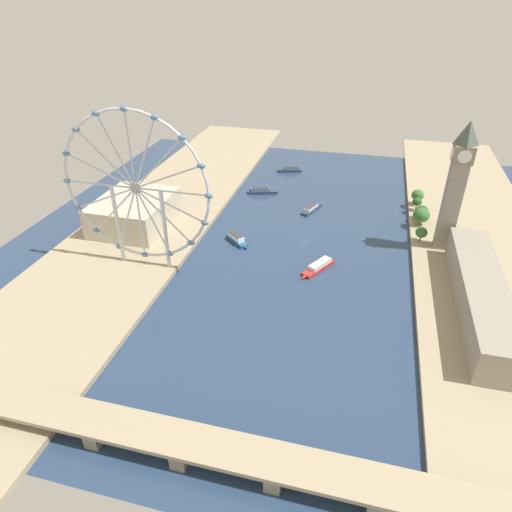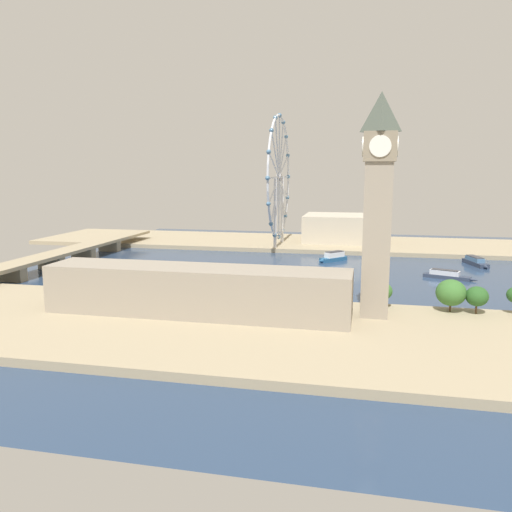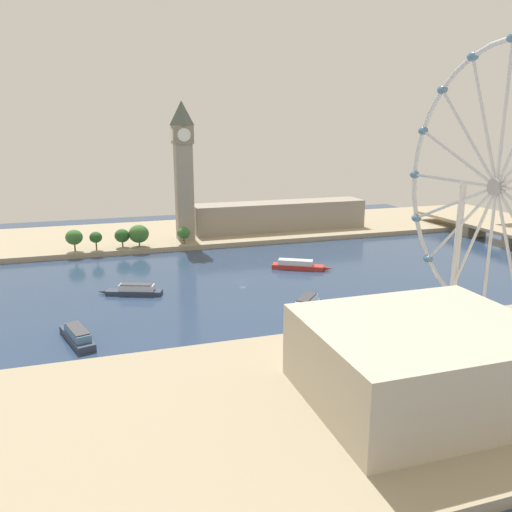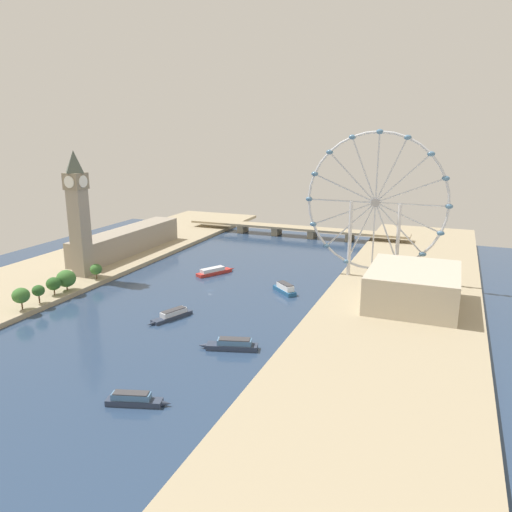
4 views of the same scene
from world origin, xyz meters
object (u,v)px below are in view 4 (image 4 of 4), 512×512
tour_boat_1 (172,315)px  tour_boat_4 (135,400)px  parliament_block (128,241)px  ferris_wheel (376,204)px  riverside_hall (413,287)px  clock_tower (78,212)px  river_bridge (294,229)px  tour_boat_3 (232,345)px  tour_boat_2 (214,271)px  tour_boat_0 (284,288)px

tour_boat_1 → tour_boat_4: bearing=42.9°
parliament_block → tour_boat_4: parliament_block is taller
parliament_block → tour_boat_1: (106.76, -108.40, -10.39)m
ferris_wheel → tour_boat_1: 150.91m
tour_boat_1 → riverside_hall: bearing=138.7°
clock_tower → river_bridge: (91.25, 189.89, -39.93)m
parliament_block → tour_boat_1: bearing=-45.4°
river_bridge → tour_boat_4: (35.96, -311.90, -4.93)m
tour_boat_3 → ferris_wheel: bearing=-124.2°
tour_boat_2 → tour_boat_1: bearing=-139.3°
tour_boat_3 → river_bridge: bearing=-95.1°
river_bridge → tour_boat_4: river_bridge is taller
parliament_block → tour_boat_1: size_ratio=4.24×
river_bridge → tour_boat_3: 258.78m
riverside_hall → tour_boat_2: (-137.53, 21.86, -11.52)m
clock_tower → ferris_wheel: 196.94m
parliament_block → riverside_hall: riverside_hall is taller
riverside_hall → tour_boat_1: bearing=-152.1°
ferris_wheel → river_bridge: 158.99m
ferris_wheel → tour_boat_0: 82.19m
tour_boat_2 → riverside_hall: bearing=-69.6°
ferris_wheel → tour_boat_3: size_ratio=3.44×
ferris_wheel → river_bridge: (-92.96, 120.49, -46.03)m
tour_boat_1 → tour_boat_2: bearing=-148.0°
river_bridge → tour_boat_0: (45.88, -165.23, -4.34)m
river_bridge → ferris_wheel: bearing=-52.4°
riverside_hall → parliament_block: bearing=168.9°
ferris_wheel → tour_boat_4: size_ratio=3.94×
tour_boat_4 → tour_boat_3: bearing=59.8°
riverside_hall → river_bridge: (-123.51, 166.50, -6.50)m
river_bridge → tour_boat_4: size_ratio=8.69×
tour_boat_0 → tour_boat_1: (-42.97, -65.07, -0.71)m
parliament_block → tour_boat_2: parliament_block is taller
riverside_hall → tour_boat_1: size_ratio=2.07×
parliament_block → river_bridge: 160.22m
tour_boat_2 → tour_boat_3: tour_boat_3 is taller
clock_tower → tour_boat_2: (77.22, 45.25, -44.95)m
ferris_wheel → tour_boat_1: (-90.04, -109.81, -51.08)m
clock_tower → river_bridge: size_ratio=0.39×
parliament_block → tour_boat_3: (153.44, -132.04, -10.13)m
parliament_block → tour_boat_2: size_ratio=4.06×
clock_tower → parliament_block: (-12.60, 67.99, -34.59)m
clock_tower → riverside_hall: bearing=6.2°
ferris_wheel → tour_boat_3: (-43.36, -133.45, -50.82)m
parliament_block → tour_boat_1: parliament_block is taller
tour_boat_0 → tour_boat_4: bearing=127.4°
river_bridge → parliament_block: bearing=-130.4°
riverside_hall → tour_boat_3: size_ratio=2.07×
parliament_block → tour_boat_4: 236.12m
clock_tower → tour_boat_0: (137.13, 24.66, -44.27)m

